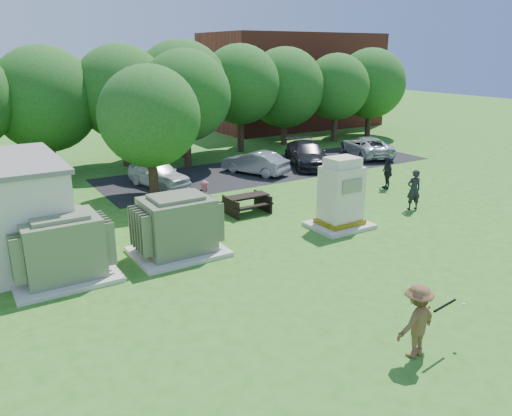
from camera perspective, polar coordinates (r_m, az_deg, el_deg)
ground at (r=15.07m, az=8.12°, el=-8.66°), size 120.00×120.00×0.00m
brick_building at (r=45.99m, az=4.11°, el=14.31°), size 15.00×8.00×8.00m
parking_strip at (r=29.31m, az=1.86°, el=4.56°), size 20.00×6.00×0.01m
transformer_left at (r=15.98m, az=-21.31°, el=-4.39°), size 3.00×2.40×2.07m
transformer_right at (r=16.92m, az=-9.00°, el=-2.14°), size 3.00×2.40×2.07m
generator_cabinet at (r=19.47m, az=9.67°, el=1.22°), size 2.28×1.87×2.78m
picnic_table at (r=21.10m, az=-1.02°, el=0.70°), size 1.83×1.37×0.78m
batter at (r=11.91m, az=17.87°, el=-12.19°), size 1.18×0.74×1.75m
person_by_generator at (r=22.52m, az=17.59°, el=2.00°), size 0.74×0.60×1.76m
person_at_picnic at (r=20.47m, az=-5.76°, el=0.97°), size 0.89×0.77×1.59m
person_walking_right at (r=25.64m, az=14.76°, el=3.91°), size 0.72×1.02×1.61m
car_white at (r=25.69m, az=-11.07°, el=3.84°), size 2.44×4.09×1.30m
car_silver_a at (r=27.88m, az=-0.11°, el=5.21°), size 2.73×4.06×1.27m
car_dark at (r=29.95m, az=5.86°, el=6.13°), size 3.78×5.28×1.42m
car_silver_b at (r=33.33m, az=12.46°, el=6.87°), size 3.59×5.11×1.30m
batting_equipment at (r=12.21m, az=20.73°, el=-10.44°), size 1.31×0.25×0.25m
tree_row at (r=30.75m, az=-11.83°, el=12.65°), size 41.30×13.30×7.30m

